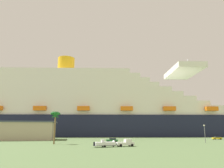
{
  "coord_description": "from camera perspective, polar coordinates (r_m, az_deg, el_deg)",
  "views": [
    {
      "loc": [
        -15.34,
        -82.79,
        5.22
      ],
      "look_at": [
        -0.2,
        27.66,
        29.05
      ],
      "focal_mm": 33.85,
      "sensor_mm": 36.0,
      "label": 1
    }
  ],
  "objects": [
    {
      "name": "street_lamp",
      "position": [
        89.66,
        23.73,
        -11.5
      ],
      "size": [
        0.56,
        0.56,
        6.85
      ],
      "color": "slate",
      "rests_on": "ground_plane"
    },
    {
      "name": "parked_car_yellow_taxi",
      "position": [
        122.52,
        26.49,
        -12.89
      ],
      "size": [
        4.63,
        2.61,
        1.58
      ],
      "color": "yellow",
      "rests_on": "ground_plane"
    },
    {
      "name": "cruise_ship",
      "position": [
        158.23,
        -2.82,
        -7.28
      ],
      "size": [
        245.43,
        59.26,
        67.29
      ],
      "color": "#191E38",
      "rests_on": "ground_plane"
    },
    {
      "name": "pickup_truck",
      "position": [
        67.37,
        3.71,
        -15.6
      ],
      "size": [
        5.9,
        3.23,
        2.2
      ],
      "color": "white",
      "rests_on": "ground_plane"
    },
    {
      "name": "palm_tree",
      "position": [
        80.11,
        -15.07,
        -8.75
      ],
      "size": [
        3.76,
        3.64,
        11.52
      ],
      "color": "brown",
      "rests_on": "ground_plane"
    },
    {
      "name": "terminal_building",
      "position": [
        117.98,
        -27.5,
        -11.09
      ],
      "size": [
        51.5,
        21.54,
        8.95
      ],
      "color": "#B7A88C",
      "rests_on": "ground_plane"
    },
    {
      "name": "ground_plane",
      "position": [
        113.95,
        -0.06,
        -14.69
      ],
      "size": [
        600.0,
        600.0,
        0.0
      ],
      "primitive_type": "plane",
      "color": "#567042"
    },
    {
      "name": "small_boat_on_trailer",
      "position": [
        65.14,
        -1.37,
        -15.82
      ],
      "size": [
        8.35,
        3.56,
        2.15
      ],
      "color": "#595960",
      "rests_on": "ground_plane"
    },
    {
      "name": "parked_car_green_wagon",
      "position": [
        88.83,
        0.08,
        -14.9
      ],
      "size": [
        4.99,
        2.64,
        1.58
      ],
      "color": "#2D723F",
      "rests_on": "ground_plane"
    }
  ]
}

